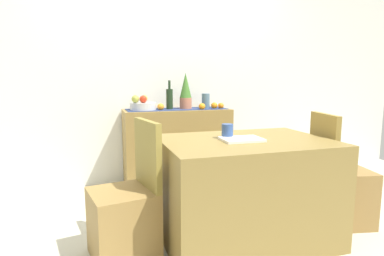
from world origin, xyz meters
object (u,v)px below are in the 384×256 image
fruit_bowl (143,106)px  open_book (242,139)px  chair_near_window (125,217)px  dining_table (244,189)px  chair_by_corner (340,191)px  ceramic_vase (206,101)px  wine_bottle (169,99)px  coffee_cup (227,131)px  potted_plant (186,91)px  sideboard_console (177,147)px

fruit_bowl → open_book: bearing=-70.8°
chair_near_window → dining_table: bearing=-0.2°
fruit_bowl → chair_by_corner: fruit_bowl is taller
fruit_bowl → chair_near_window: 1.52m
ceramic_vase → chair_near_window: ceramic_vase is taller
wine_bottle → coffee_cup: size_ratio=2.95×
ceramic_vase → chair_by_corner: bearing=-63.2°
potted_plant → dining_table: potted_plant is taller
chair_by_corner → open_book: bearing=-178.2°
coffee_cup → ceramic_vase: bearing=77.5°
fruit_bowl → wine_bottle: bearing=-0.0°
fruit_bowl → coffee_cup: (0.42, -1.27, -0.09)m
sideboard_console → dining_table: (0.15, -1.35, -0.05)m
potted_plant → open_book: bearing=-89.5°
sideboard_console → dining_table: sideboard_console is taller
fruit_bowl → wine_bottle: size_ratio=0.88×
wine_bottle → chair_by_corner: 1.87m
chair_near_window → ceramic_vase: bearing=52.5°
ceramic_vase → dining_table: size_ratio=0.14×
potted_plant → sideboard_console: bearing=-180.0°
sideboard_console → coffee_cup: coffee_cup is taller
wine_bottle → sideboard_console: bearing=0.0°
fruit_bowl → potted_plant: (0.47, 0.00, 0.15)m
fruit_bowl → chair_near_window: fruit_bowl is taller
dining_table → open_book: open_book is taller
dining_table → coffee_cup: 0.44m
sideboard_console → ceramic_vase: size_ratio=6.89×
chair_near_window → wine_bottle: bearing=65.3°
fruit_bowl → wine_bottle: wine_bottle is taller
open_book → coffee_cup: bearing=123.2°
wine_bottle → open_book: (0.19, -1.38, -0.21)m
coffee_cup → chair_near_window: 0.92m
sideboard_console → ceramic_vase: ceramic_vase is taller
ceramic_vase → chair_near_window: bearing=-127.5°
wine_bottle → ceramic_vase: wine_bottle is taller
coffee_cup → sideboard_console: bearing=92.1°
wine_bottle → chair_near_window: size_ratio=0.35×
dining_table → chair_by_corner: (0.86, 0.00, -0.10)m
open_book → sideboard_console: bearing=96.4°
potted_plant → coffee_cup: (-0.05, -1.27, -0.24)m
open_book → fruit_bowl: bearing=111.1°
open_book → chair_near_window: bearing=179.9°
open_book → chair_by_corner: size_ratio=0.31×
ceramic_vase → chair_by_corner: (0.68, -1.35, -0.66)m
fruit_bowl → ceramic_vase: (0.70, 0.00, 0.04)m
dining_table → chair_near_window: chair_near_window is taller
sideboard_console → chair_near_window: (-0.70, -1.35, -0.15)m
ceramic_vase → chair_near_window: (-1.03, -1.35, -0.66)m
ceramic_vase → open_book: 1.40m
dining_table → coffee_cup: size_ratio=11.21×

